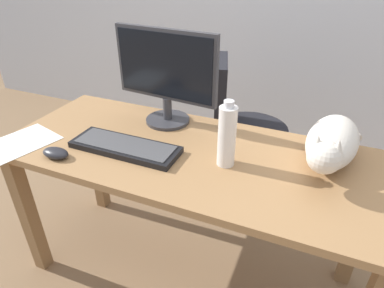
# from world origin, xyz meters

# --- Properties ---
(ground_plane) EXTENTS (8.00, 8.00, 0.00)m
(ground_plane) POSITION_xyz_m (0.00, 0.00, 0.00)
(ground_plane) COLOR #846647
(desk) EXTENTS (1.53, 0.63, 0.71)m
(desk) POSITION_xyz_m (0.00, 0.00, 0.60)
(desk) COLOR #9E7247
(desk) RESTS_ON ground_plane
(office_chair) EXTENTS (0.50, 0.48, 0.89)m
(office_chair) POSITION_xyz_m (0.04, 0.70, 0.37)
(office_chair) COLOR black
(office_chair) RESTS_ON ground_plane
(monitor) EXTENTS (0.48, 0.20, 0.42)m
(monitor) POSITION_xyz_m (-0.20, 0.20, 0.93)
(monitor) COLOR #333338
(monitor) RESTS_ON desk
(keyboard) EXTENTS (0.44, 0.15, 0.03)m
(keyboard) POSITION_xyz_m (-0.24, -0.09, 0.72)
(keyboard) COLOR black
(keyboard) RESTS_ON desk
(cat) EXTENTS (0.23, 0.61, 0.20)m
(cat) POSITION_xyz_m (0.51, 0.14, 0.79)
(cat) COLOR silver
(cat) RESTS_ON desk
(computer_mouse) EXTENTS (0.11, 0.06, 0.04)m
(computer_mouse) POSITION_xyz_m (-0.45, -0.24, 0.73)
(computer_mouse) COLOR #232328
(computer_mouse) RESTS_ON desk
(paper_sheet) EXTENTS (0.28, 0.34, 0.00)m
(paper_sheet) POSITION_xyz_m (-0.67, -0.22, 0.71)
(paper_sheet) COLOR white
(paper_sheet) RESTS_ON desk
(water_bottle) EXTENTS (0.07, 0.07, 0.25)m
(water_bottle) POSITION_xyz_m (0.16, -0.03, 0.83)
(water_bottle) COLOR silver
(water_bottle) RESTS_ON desk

